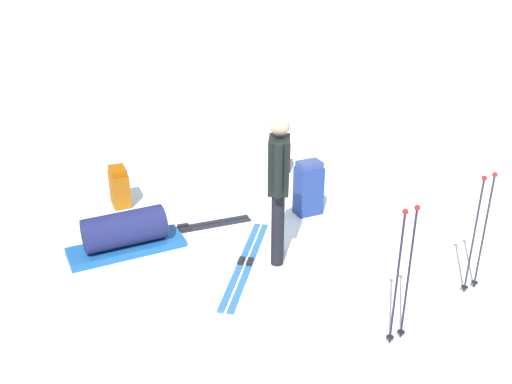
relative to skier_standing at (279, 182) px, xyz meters
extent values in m
plane|color=white|center=(0.15, -0.35, -0.95)|extent=(80.00, 80.00, 0.00)
cylinder|color=black|center=(0.03, 0.09, -0.53)|extent=(0.14, 0.14, 0.85)
cylinder|color=black|center=(-0.03, -0.09, -0.53)|extent=(0.14, 0.14, 0.85)
cube|color=black|center=(0.00, 0.00, 0.20)|extent=(0.32, 0.39, 0.60)
cylinder|color=black|center=(0.08, 0.23, 0.23)|extent=(0.09, 0.09, 0.58)
cylinder|color=black|center=(-0.08, -0.23, 0.23)|extent=(0.09, 0.09, 0.58)
sphere|color=tan|center=(0.00, 0.00, 0.64)|extent=(0.22, 0.22, 0.22)
cube|color=black|center=(0.92, -1.03, -0.94)|extent=(1.74, 0.23, 0.02)
cube|color=black|center=(0.92, -1.03, -0.92)|extent=(0.15, 0.08, 0.03)
cube|color=black|center=(0.91, -0.93, -0.94)|extent=(1.74, 0.23, 0.02)
cube|color=black|center=(0.91, -0.93, -0.92)|extent=(0.15, 0.08, 0.03)
cube|color=#285EA3|center=(0.33, 0.03, -0.94)|extent=(0.92, 1.71, 0.02)
cube|color=black|center=(0.33, 0.03, -0.92)|extent=(0.12, 0.15, 0.03)
cube|color=#285EA3|center=(0.42, -0.02, -0.94)|extent=(0.92, 1.71, 0.02)
cube|color=black|center=(0.42, -0.02, -0.92)|extent=(0.12, 0.15, 0.03)
cube|color=#944F0D|center=(1.62, -1.95, -0.73)|extent=(0.27, 0.40, 0.46)
cube|color=#954705|center=(1.62, -1.95, -0.46)|extent=(0.24, 0.36, 0.08)
cube|color=black|center=(-0.84, -2.53, -0.72)|extent=(0.37, 0.30, 0.48)
cube|color=black|center=(-0.84, -2.53, -0.44)|extent=(0.34, 0.27, 0.08)
cube|color=navy|center=(-0.75, -1.01, -0.63)|extent=(0.37, 0.29, 0.65)
cube|color=navy|center=(-0.75, -1.01, -0.27)|extent=(0.33, 0.26, 0.08)
cylinder|color=#272128|center=(-1.81, 1.11, -0.33)|extent=(0.02, 0.02, 1.25)
sphere|color=#A51919|center=(-1.81, 1.11, 0.32)|extent=(0.05, 0.05, 0.05)
cylinder|color=black|center=(-1.81, 1.11, -0.89)|extent=(0.07, 0.07, 0.01)
cylinder|color=#272128|center=(-1.66, 1.15, -0.33)|extent=(0.02, 0.02, 1.25)
sphere|color=#A51919|center=(-1.66, 1.15, 0.32)|extent=(0.05, 0.05, 0.05)
cylinder|color=black|center=(-1.66, 1.15, -0.89)|extent=(0.07, 0.07, 0.01)
cylinder|color=#22142D|center=(-0.67, 1.62, -0.31)|extent=(0.02, 0.02, 1.29)
sphere|color=#A51919|center=(-0.67, 1.62, 0.37)|extent=(0.05, 0.05, 0.05)
cylinder|color=black|center=(-0.67, 1.62, -0.89)|extent=(0.07, 0.07, 0.01)
cylinder|color=#22142D|center=(-0.53, 1.66, -0.31)|extent=(0.02, 0.02, 1.29)
sphere|color=#A51919|center=(-0.53, 1.66, 0.37)|extent=(0.05, 0.05, 0.05)
cylinder|color=black|center=(-0.53, 1.66, -0.89)|extent=(0.07, 0.07, 0.01)
cube|color=#185193|center=(1.64, -0.65, -0.91)|extent=(1.38, 0.69, 0.09)
cylinder|color=#191D4A|center=(1.64, -0.65, -0.66)|extent=(0.98, 0.56, 0.40)
camera|label=1|loc=(1.74, 5.27, 2.39)|focal=39.61mm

